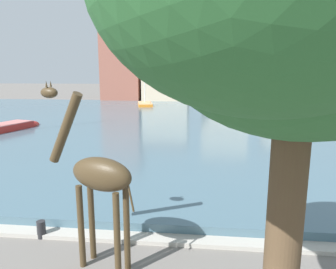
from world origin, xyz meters
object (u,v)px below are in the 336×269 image
sailboat_white (280,118)px  shade_tree (312,10)px  sailboat_orange (145,105)px  mooring_bollard (41,229)px  giraffe_statue (97,177)px

sailboat_white → shade_tree: (-6.33, -25.83, 4.63)m
sailboat_white → shade_tree: 26.99m
sailboat_orange → mooring_bollard: 34.65m
giraffe_statue → shade_tree: 5.46m
shade_tree → mooring_bollard: (-5.52, 4.16, -4.95)m
sailboat_orange → shade_tree: size_ratio=1.39×
giraffe_statue → shade_tree: bearing=-41.9°
sailboat_orange → shade_tree: 39.93m
giraffe_statue → mooring_bollard: (-2.09, 1.09, -2.01)m
giraffe_statue → mooring_bollard: bearing=152.5°
sailboat_orange → mooring_bollard: bearing=-84.6°
giraffe_statue → sailboat_orange: 36.03m
shade_tree → giraffe_statue: bearing=138.1°
shade_tree → mooring_bollard: size_ratio=13.10×
sailboat_orange → shade_tree: bearing=-77.2°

